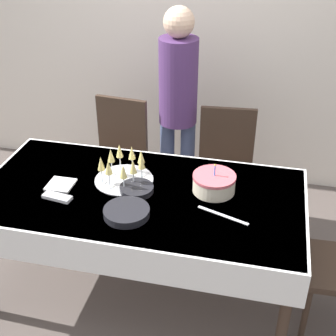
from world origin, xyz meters
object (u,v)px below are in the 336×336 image
at_px(champagne_tray, 124,167).
at_px(plate_stack_main, 127,212).
at_px(person_standing, 178,98).
at_px(dining_chair_far_right, 225,168).
at_px(plate_stack_dessert, 137,189).
at_px(birthday_cake, 214,183).
at_px(dining_chair_far_left, 118,156).

relative_size(champagne_tray, plate_stack_main, 1.41).
xyz_separation_m(champagne_tray, plate_stack_main, (0.12, -0.34, -0.07)).
bearing_deg(person_standing, champagne_tray, -99.96).
xyz_separation_m(dining_chair_far_right, plate_stack_dessert, (-0.43, -0.79, 0.27)).
height_order(dining_chair_far_right, birthday_cake, same).
bearing_deg(dining_chair_far_left, person_standing, 20.15).
height_order(dining_chair_far_left, person_standing, person_standing).
distance_m(dining_chair_far_left, dining_chair_far_right, 0.82).
distance_m(plate_stack_dessert, person_standing, 0.97).
relative_size(plate_stack_main, plate_stack_dessert, 1.27).
bearing_deg(person_standing, dining_chair_far_right, -22.18).
bearing_deg(birthday_cake, plate_stack_main, -141.17).
bearing_deg(plate_stack_dessert, dining_chair_far_left, 116.19).
height_order(dining_chair_far_right, champagne_tray, same).
xyz_separation_m(dining_chair_far_right, champagne_tray, (-0.54, -0.69, 0.34)).
height_order(dining_chair_far_right, plate_stack_main, dining_chair_far_right).
height_order(plate_stack_dessert, person_standing, person_standing).
bearing_deg(dining_chair_far_right, champagne_tray, -127.89).
relative_size(dining_chair_far_left, person_standing, 0.59).
relative_size(champagne_tray, person_standing, 0.22).
xyz_separation_m(plate_stack_dessert, person_standing, (0.04, 0.95, 0.19)).
bearing_deg(plate_stack_main, champagne_tray, 109.58).
relative_size(dining_chair_far_right, plate_stack_main, 3.83).
xyz_separation_m(dining_chair_far_right, plate_stack_main, (-0.42, -1.03, 0.27)).
bearing_deg(birthday_cake, champagne_tray, -179.58).
bearing_deg(plate_stack_dessert, champagne_tray, 136.48).
bearing_deg(person_standing, plate_stack_dessert, -92.52).
relative_size(dining_chair_far_left, birthday_cake, 3.85).
distance_m(dining_chair_far_left, birthday_cake, 1.12).
height_order(birthday_cake, person_standing, person_standing).
distance_m(plate_stack_main, person_standing, 1.20).
bearing_deg(birthday_cake, person_standing, 114.81).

